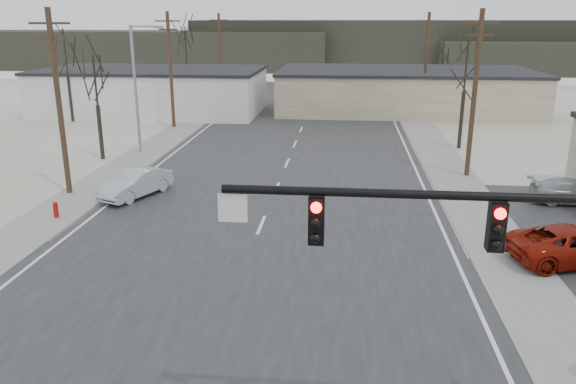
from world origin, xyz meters
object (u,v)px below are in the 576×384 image
Objects in this scene: traffic_signal_mast at (548,272)px; car_far_a at (296,108)px; fire_hydrant at (56,210)px; car_parked_silver at (573,192)px; car_parked_red at (575,245)px; sedan_crossing at (136,183)px; car_far_b at (312,81)px.

traffic_signal_mast reaches higher than car_far_a.
fire_hydrant is (-18.09, 14.20, -4.22)m from traffic_signal_mast.
car_far_a is 32.02m from car_parked_silver.
fire_hydrant is at bearing 69.64° from car_parked_red.
car_parked_red is (5.26, 11.29, -3.90)m from traffic_signal_mast.
sedan_crossing is 21.71m from car_parked_red.
fire_hydrant is 0.19× the size of car_far_a.
sedan_crossing is at bearing 58.83° from car_parked_red.
traffic_signal_mast reaches higher than car_parked_red.
sedan_crossing is 53.62m from car_far_b.
car_parked_red reaches higher than car_far_b.
car_far_b is 0.77× the size of car_parked_red.
car_far_a is at bearing 100.38° from sedan_crossing.
car_parked_red reaches higher than fire_hydrant.
car_parked_silver is (23.46, 1.19, -0.12)m from sedan_crossing.
fire_hydrant is 33.30m from car_far_a.
sedan_crossing is (-15.39, 17.97, -3.89)m from traffic_signal_mast.
car_parked_silver is at bearing -32.82° from car_parked_red.
traffic_signal_mast is 23.39m from fire_hydrant.
car_far_b is at bearing 97.14° from traffic_signal_mast.
car_parked_silver is at bearing 25.98° from sedan_crossing.
traffic_signal_mast is 1.96× the size of car_far_a.
car_far_b reaches higher than car_far_a.
car_parked_silver is at bearing 113.31° from car_far_a.
car_parked_silver is at bearing -60.53° from car_far_b.
fire_hydrant is 4.65m from sedan_crossing.
traffic_signal_mast is 1.68× the size of car_parked_red.
traffic_signal_mast is 10.29× the size of fire_hydrant.
fire_hydrant is at bearing -87.75° from car_far_b.
sedan_crossing is at bearing 130.58° from traffic_signal_mast.
sedan_crossing is 23.49m from car_parked_silver.
car_far_a is 1.11× the size of car_far_b.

